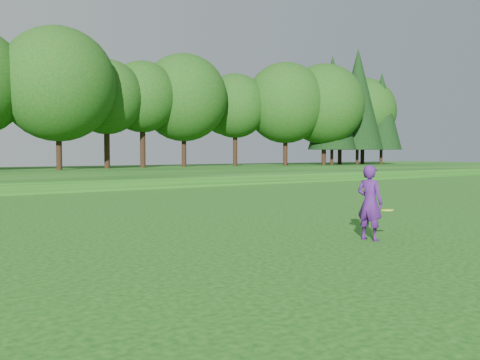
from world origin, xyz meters
TOP-DOWN VIEW (x-y plane):
  - ground at (0.00, 0.00)m, footprint 140.00×140.00m
  - berm at (0.00, 34.00)m, footprint 130.00×30.00m
  - walking_path at (0.00, 20.00)m, footprint 130.00×1.60m
  - treeline at (0.00, 38.00)m, footprint 104.00×7.00m
  - woman at (-0.01, 0.14)m, footprint 0.67×0.83m

SIDE VIEW (x-z plane):
  - ground at x=0.00m, z-range 0.00..0.00m
  - walking_path at x=0.00m, z-range 0.00..0.04m
  - berm at x=0.00m, z-range 0.00..0.60m
  - woman at x=-0.01m, z-range 0.00..1.80m
  - treeline at x=0.00m, z-range 0.60..15.60m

